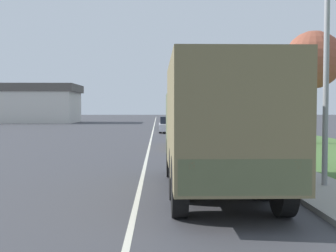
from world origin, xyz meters
TOP-DOWN VIEW (x-y plane):
  - ground_plane at (0.00, 40.00)m, footprint 180.00×180.00m
  - lane_centre_stripe at (0.00, 40.00)m, footprint 0.12×120.00m
  - sidewalk_right at (4.50, 40.00)m, footprint 1.80×120.00m
  - grass_strip_right at (8.90, 40.00)m, footprint 7.00×120.00m
  - military_truck at (1.89, 12.26)m, footprint 2.30×7.11m
  - car_nearest_ahead at (2.03, 24.58)m, footprint 1.89×4.88m
  - car_second_ahead at (1.45, 38.26)m, footprint 1.77×4.57m
  - car_third_ahead at (2.18, 46.22)m, footprint 1.72×4.47m
  - lamp_post at (4.54, 12.80)m, footprint 1.69×0.24m
  - tree_mid_right at (9.55, 26.64)m, footprint 3.35×3.35m
  - building_distant at (-21.14, 62.13)m, footprint 20.63×8.93m

SIDE VIEW (x-z plane):
  - ground_plane at x=0.00m, z-range 0.00..0.00m
  - lane_centre_stripe at x=0.00m, z-range 0.00..0.00m
  - grass_strip_right at x=8.90m, z-range 0.00..0.02m
  - sidewalk_right at x=4.50m, z-range 0.00..0.12m
  - car_second_ahead at x=1.45m, z-range -0.06..1.30m
  - car_nearest_ahead at x=2.03m, z-range -0.06..1.32m
  - car_third_ahead at x=2.18m, z-range -0.07..1.39m
  - military_truck at x=1.89m, z-range 0.17..3.28m
  - building_distant at x=-21.14m, z-range 0.03..5.42m
  - lamp_post at x=4.54m, z-range 0.79..7.93m
  - tree_mid_right at x=9.55m, z-range 1.58..8.14m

